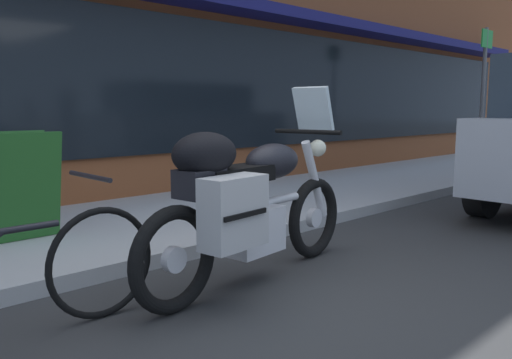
% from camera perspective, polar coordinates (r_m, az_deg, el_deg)
% --- Properties ---
extents(ground_plane, '(80.00, 80.00, 0.00)m').
position_cam_1_polar(ground_plane, '(3.55, 2.54, -12.51)').
color(ground_plane, '#2F2F2F').
extents(sidewalk_curb, '(30.00, 2.46, 0.12)m').
position_cam_1_polar(sidewalk_curb, '(12.34, 24.32, 1.71)').
color(sidewalk_curb, '#A1A1A1').
rests_on(sidewalk_curb, ground_plane).
extents(touring_motorcycle, '(2.21, 0.83, 1.41)m').
position_cam_1_polar(touring_motorcycle, '(3.53, -0.98, -2.32)').
color(touring_motorcycle, black).
rests_on(touring_motorcycle, ground_plane).
extents(parked_bicycle, '(1.76, 0.48, 0.92)m').
position_cam_1_polar(parked_bicycle, '(2.99, -26.41, -9.84)').
color(parked_bicycle, black).
rests_on(parked_bicycle, ground_plane).
extents(sandwich_board_sign, '(0.55, 0.41, 0.92)m').
position_cam_1_polar(sandwich_board_sign, '(4.81, -24.44, -0.62)').
color(sandwich_board_sign, '#1E511E').
rests_on(sandwich_board_sign, sidewalk_curb).
extents(parking_sign_pole, '(0.44, 0.07, 2.57)m').
position_cam_1_polar(parking_sign_pole, '(10.43, 23.94, 9.40)').
color(parking_sign_pole, '#59595B').
rests_on(parking_sign_pole, sidewalk_curb).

